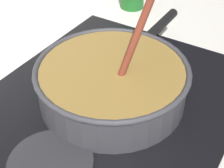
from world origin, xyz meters
TOP-DOWN VIEW (x-y plane):
  - hob_plate at (0.09, 0.21)m, footprint 0.56×0.48m
  - burner_ring at (0.09, 0.21)m, footprint 0.19×0.19m
  - spare_burner at (-0.11, 0.21)m, footprint 0.14×0.14m
  - cooking_pan at (0.09, 0.21)m, footprint 0.44×0.30m

SIDE VIEW (x-z plane):
  - hob_plate at x=0.09m, z-range 0.00..0.01m
  - spare_burner at x=-0.11m, z-range 0.01..0.02m
  - burner_ring at x=0.09m, z-range 0.01..0.02m
  - cooking_pan at x=0.09m, z-range -0.09..0.20m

